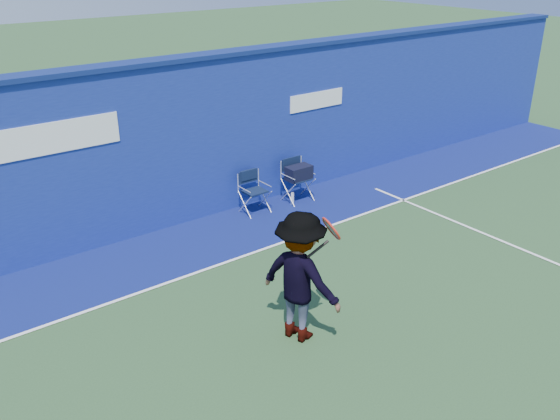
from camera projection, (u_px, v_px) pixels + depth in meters
ground at (353, 365)px, 7.49m from camera, size 80.00×80.00×0.00m
stadium_wall at (156, 146)px, 10.63m from camera, size 24.00×0.50×3.08m
out_of_bounds_strip at (192, 245)px, 10.46m from camera, size 24.00×1.80×0.01m
court_lines at (322, 341)px, 7.92m from camera, size 24.00×12.00×0.01m
directors_chair_left at (254, 199)px, 11.68m from camera, size 0.49×0.45×0.83m
directors_chair_right at (298, 184)px, 12.16m from camera, size 0.53×0.47×0.88m
water_bottle at (292, 199)px, 12.08m from camera, size 0.07×0.07×0.25m
tennis_player at (300, 277)px, 7.70m from camera, size 1.04×1.32×1.81m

